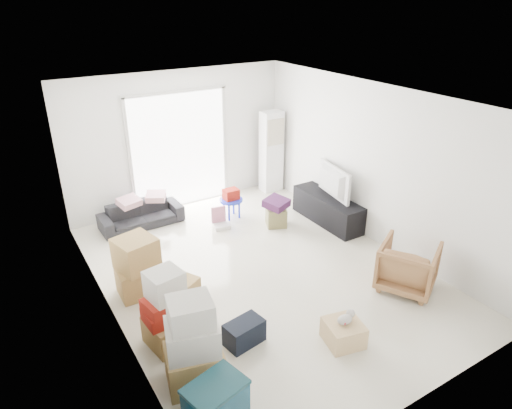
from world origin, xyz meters
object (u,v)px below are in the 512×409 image
object	(u,v)px
ottoman	(276,217)
wood_crate	(343,333)
armchair	(408,264)
kids_table	(231,198)
ac_tower	(271,152)
television	(329,193)
tv_console	(327,209)
sofa	(141,211)

from	to	relation	value
ottoman	wood_crate	size ratio (longest dim) A/B	0.81
armchair	kids_table	size ratio (longest dim) A/B	1.36
ac_tower	armchair	distance (m)	4.17
ac_tower	television	xyz separation A→B (m)	(0.05, -1.87, -0.29)
tv_console	television	size ratio (longest dim) A/B	1.55
kids_table	television	bearing A→B (deg)	-37.88
kids_table	wood_crate	xyz separation A→B (m)	(-0.51, -3.80, -0.27)
television	ottoman	bearing A→B (deg)	76.21
tv_console	ottoman	xyz separation A→B (m)	(-0.91, 0.39, -0.08)
ac_tower	wood_crate	size ratio (longest dim) A/B	3.98
ac_tower	ottoman	world-z (taller)	ac_tower
ac_tower	sofa	xyz separation A→B (m)	(-3.00, -0.15, -0.58)
ac_tower	kids_table	distance (m)	1.65
tv_console	ottoman	size ratio (longest dim) A/B	4.43
television	wood_crate	xyz separation A→B (m)	(-1.96, -2.67, -0.44)
sofa	ottoman	xyz separation A→B (m)	(2.14, -1.33, -0.12)
sofa	ottoman	bearing A→B (deg)	-32.85
tv_console	wood_crate	size ratio (longest dim) A/B	3.57
television	kids_table	distance (m)	1.85
tv_console	television	bearing A→B (deg)	0.00
tv_console	television	distance (m)	0.33
tv_console	armchair	world-z (taller)	armchair
armchair	wood_crate	bearing A→B (deg)	75.81
ac_tower	tv_console	bearing A→B (deg)	-88.47
sofa	television	bearing A→B (deg)	-30.46
tv_console	kids_table	world-z (taller)	kids_table
television	armchair	bearing A→B (deg)	179.89
wood_crate	tv_console	bearing A→B (deg)	53.77
tv_console	television	xyz separation A→B (m)	(0.00, 0.00, 0.33)
tv_console	wood_crate	xyz separation A→B (m)	(-1.96, -2.67, -0.12)
sofa	armchair	size ratio (longest dim) A/B	1.90
tv_console	sofa	world-z (taller)	sofa
ottoman	television	bearing A→B (deg)	-23.31
ottoman	wood_crate	distance (m)	3.24
television	sofa	size ratio (longest dim) A/B	0.67
sofa	wood_crate	xyz separation A→B (m)	(1.09, -4.39, -0.15)
television	armchair	distance (m)	2.30
tv_console	wood_crate	world-z (taller)	tv_console
ac_tower	sofa	size ratio (longest dim) A/B	1.15
ac_tower	television	distance (m)	1.89
sofa	armchair	world-z (taller)	armchair
television	kids_table	bearing A→B (deg)	61.64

